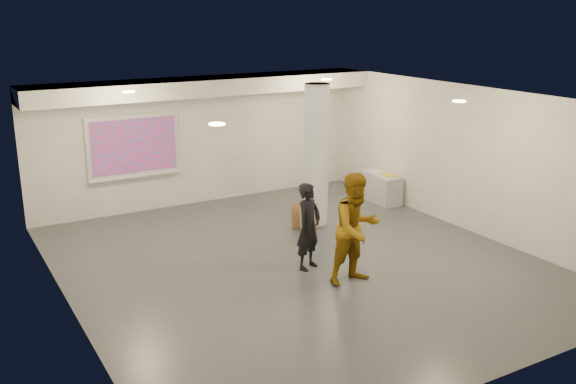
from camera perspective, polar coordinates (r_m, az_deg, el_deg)
floor at (r=11.76m, az=0.98°, el=-6.33°), size 8.00×9.00×0.01m
ceiling at (r=10.98m, az=1.06°, el=8.31°), size 8.00×9.00×0.01m
wall_back at (r=15.21m, az=-7.80°, el=4.58°), size 8.00×0.01×3.00m
wall_front at (r=7.98m, az=18.07°, el=-6.65°), size 8.00×0.01×3.00m
wall_left at (r=9.91m, az=-19.23°, el=-2.35°), size 0.01×9.00×3.00m
wall_right at (r=13.72m, az=15.50°, el=2.91°), size 0.01×9.00×3.00m
soffit_band at (r=14.50m, az=-7.15°, el=9.34°), size 8.00×1.10×0.36m
downlight_nw at (r=12.39m, az=-13.97°, el=8.63°), size 0.22×0.22×0.02m
downlight_ne at (r=14.25m, az=3.47°, el=9.96°), size 0.22×0.22×0.02m
downlight_sw at (r=8.66m, az=-6.33°, el=6.02°), size 0.22×0.22×0.02m
downlight_se at (r=11.16m, az=14.97°, el=7.80°), size 0.22×0.22×0.02m
column at (r=13.53m, az=2.53°, el=3.30°), size 0.52×0.52×3.00m
projection_screen at (r=14.64m, az=-13.53°, el=3.95°), size 2.10×0.13×1.42m
credenza at (r=15.53m, az=8.24°, el=0.39°), size 0.55×1.19×0.67m
papers_stack at (r=15.65m, az=7.86°, el=1.84°), size 0.27×0.33×0.02m
postit_pad at (r=15.32m, az=8.90°, el=1.51°), size 0.25×0.31×0.03m
cardboard_back at (r=13.58m, az=1.25°, el=-2.07°), size 0.49×0.21×0.52m
cardboard_front at (r=13.44m, az=1.86°, el=-2.27°), size 0.48×0.20×0.52m
woman at (r=11.28m, az=1.85°, el=-3.08°), size 0.68×0.59×1.56m
man at (r=10.72m, az=6.11°, el=-3.24°), size 0.96×0.77×1.90m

